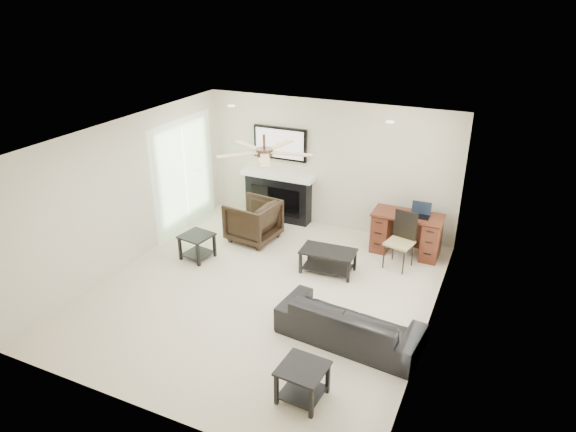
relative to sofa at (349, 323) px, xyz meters
name	(u,v)px	position (x,y,z in m)	size (l,w,h in m)	color
room_shell	(276,192)	(-1.40, 0.68, 1.40)	(5.50, 5.54, 2.52)	beige
sofa	(349,323)	(0.00, 0.00, 0.00)	(1.93, 0.75, 0.56)	black
armchair	(253,221)	(-2.60, 2.15, 0.11)	(0.83, 0.86, 0.78)	black
coffee_table	(328,261)	(-0.90, 1.60, -0.08)	(0.90, 0.50, 0.40)	black
end_table_near	(302,383)	(-0.15, -1.25, -0.06)	(0.52, 0.52, 0.45)	black
end_table_left	(197,246)	(-3.15, 1.10, -0.06)	(0.50, 0.50, 0.45)	black
fireplace_unit	(278,175)	(-2.58, 3.18, 0.67)	(1.52, 0.34, 1.91)	black
desk	(406,234)	(0.13, 2.80, 0.10)	(1.22, 0.56, 0.76)	#3C150F
desk_chair	(400,241)	(0.13, 2.25, 0.20)	(0.42, 0.44, 0.97)	black
laptop	(420,211)	(0.33, 2.78, 0.59)	(0.33, 0.24, 0.23)	black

